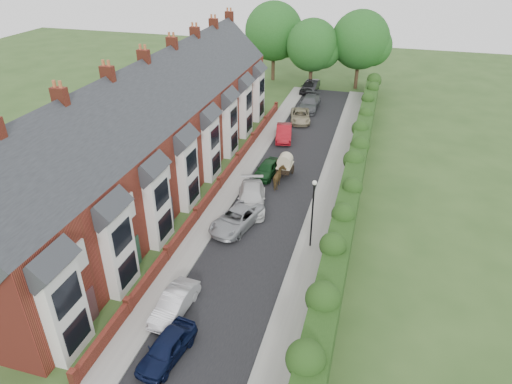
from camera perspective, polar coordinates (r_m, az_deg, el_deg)
ground at (r=29.18m, az=-1.33°, el=-10.28°), size 140.00×140.00×0.00m
road at (r=38.05m, az=2.82°, el=0.16°), size 6.00×58.00×0.02m
pavement_hedge_side at (r=37.46m, az=8.93°, el=-0.63°), size 2.20×58.00×0.12m
pavement_house_side at (r=38.95m, az=-2.70°, el=0.98°), size 1.70×58.00×0.12m
kerb_hedge_side at (r=37.56m, az=7.35°, el=-0.40°), size 0.18×58.00×0.13m
kerb_house_side at (r=38.73m, az=-1.57°, el=0.84°), size 0.18×58.00×0.13m
hedge at (r=36.61m, az=11.89°, el=1.07°), size 2.10×58.00×2.85m
terrace_row at (r=38.66m, az=-12.62°, el=7.29°), size 9.05×40.50×11.50m
garden_wall_row at (r=38.24m, az=-4.60°, el=1.02°), size 0.35×40.35×1.10m
lamppost at (r=29.85m, az=7.12°, el=-1.73°), size 0.32×0.32×5.16m
tree_far_left at (r=63.47m, az=7.38°, el=17.59°), size 7.14×6.80×9.29m
tree_far_right at (r=64.69m, az=13.27°, el=17.86°), size 7.98×7.60×10.31m
tree_far_back at (r=67.31m, az=2.60°, el=19.26°), size 8.40×8.00×10.82m
car_navy at (r=24.51m, az=-11.09°, el=-18.56°), size 2.14×4.07×1.32m
car_silver_a at (r=26.70m, az=-10.16°, el=-13.54°), size 1.66×4.02×1.30m
car_silver_b at (r=33.14m, az=-2.42°, el=-3.34°), size 3.50×5.40×1.38m
car_white at (r=35.46m, az=-0.57°, el=-0.78°), size 3.41×5.64×1.53m
car_green at (r=40.12m, az=1.41°, el=2.91°), size 2.06×4.13×1.35m
car_red at (r=47.64m, az=3.51°, el=7.41°), size 2.37×4.66×1.46m
car_beige at (r=52.69m, az=5.56°, el=9.45°), size 3.08×5.03×1.30m
car_grey at (r=56.62m, az=6.71°, el=10.98°), size 2.24×5.42×1.57m
car_black at (r=63.19m, az=6.61°, el=12.95°), size 2.05×4.57×1.53m
horse at (r=38.26m, az=2.92°, el=1.75°), size 1.02×2.04×1.69m
horse_cart at (r=39.98m, az=3.65°, el=3.58°), size 1.31×2.89×2.08m
car_extra_far at (r=63.67m, az=7.00°, el=13.02°), size 1.62×4.45×1.46m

